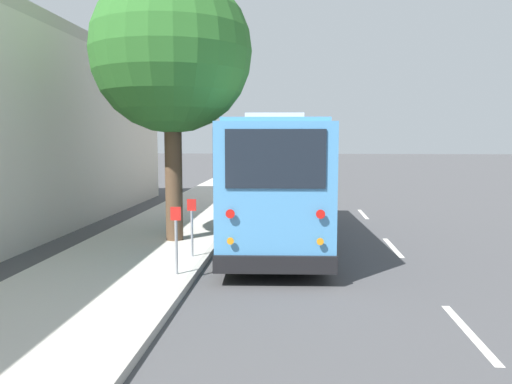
# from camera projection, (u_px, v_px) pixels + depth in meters

# --- Properties ---
(ground_plane) EXTENTS (160.00, 160.00, 0.00)m
(ground_plane) POSITION_uv_depth(u_px,v_px,m) (278.00, 238.00, 14.97)
(ground_plane) COLOR #474749
(sidewalk_slab) EXTENTS (80.00, 3.59, 0.15)m
(sidewalk_slab) POSITION_uv_depth(u_px,v_px,m) (163.00, 234.00, 15.23)
(sidewalk_slab) COLOR beige
(sidewalk_slab) RESTS_ON ground
(curb_strip) EXTENTS (80.00, 0.14, 0.15)m
(curb_strip) POSITION_uv_depth(u_px,v_px,m) (223.00, 234.00, 15.09)
(curb_strip) COLOR #AAA69D
(curb_strip) RESTS_ON ground
(shuttle_bus) EXTENTS (9.06, 3.12, 3.57)m
(shuttle_bus) POSITION_uv_depth(u_px,v_px,m) (273.00, 175.00, 14.15)
(shuttle_bus) COLOR #4C93D1
(shuttle_bus) RESTS_ON ground
(parked_sedan_tan) EXTENTS (4.67, 1.86, 1.27)m
(parked_sedan_tan) POSITION_uv_depth(u_px,v_px,m) (270.00, 188.00, 24.15)
(parked_sedan_tan) COLOR tan
(parked_sedan_tan) RESTS_ON ground
(parked_sedan_black) EXTENTS (4.49, 1.88, 1.29)m
(parked_sedan_black) POSITION_uv_depth(u_px,v_px,m) (279.00, 176.00, 31.59)
(parked_sedan_black) COLOR black
(parked_sedan_black) RESTS_ON ground
(parked_sedan_white) EXTENTS (4.32, 1.83, 1.28)m
(parked_sedan_white) POSITION_uv_depth(u_px,v_px,m) (278.00, 170.00, 37.49)
(parked_sedan_white) COLOR silver
(parked_sedan_white) RESTS_ON ground
(parked_sedan_silver) EXTENTS (4.52, 1.72, 1.26)m
(parked_sedan_silver) POSITION_uv_depth(u_px,v_px,m) (282.00, 165.00, 44.54)
(parked_sedan_silver) COLOR #A8AAAF
(parked_sedan_silver) RESTS_ON ground
(parked_sedan_navy) EXTENTS (4.50, 1.93, 1.29)m
(parked_sedan_navy) POSITION_uv_depth(u_px,v_px,m) (284.00, 161.00, 50.87)
(parked_sedan_navy) COLOR #19234C
(parked_sedan_navy) RESTS_ON ground
(street_tree) EXTENTS (4.35, 4.35, 7.97)m
(street_tree) POSITION_uv_depth(u_px,v_px,m) (172.00, 42.00, 13.50)
(street_tree) COLOR brown
(street_tree) RESTS_ON sidewalk_slab
(sign_post_near) EXTENTS (0.06, 0.22, 1.42)m
(sign_post_near) POSITION_uv_depth(u_px,v_px,m) (176.00, 240.00, 10.34)
(sign_post_near) COLOR gray
(sign_post_near) RESTS_ON sidewalk_slab
(sign_post_far) EXTENTS (0.06, 0.22, 1.39)m
(sign_post_far) POSITION_uv_depth(u_px,v_px,m) (192.00, 227.00, 11.92)
(sign_post_far) COLOR gray
(sign_post_far) RESTS_ON sidewalk_slab
(lane_stripe_behind) EXTENTS (2.40, 0.14, 0.01)m
(lane_stripe_behind) POSITION_uv_depth(u_px,v_px,m) (469.00, 332.00, 7.70)
(lane_stripe_behind) COLOR silver
(lane_stripe_behind) RESTS_ON ground
(lane_stripe_mid) EXTENTS (2.40, 0.14, 0.01)m
(lane_stripe_mid) POSITION_uv_depth(u_px,v_px,m) (393.00, 247.00, 13.64)
(lane_stripe_mid) COLOR silver
(lane_stripe_mid) RESTS_ON ground
(lane_stripe_ahead) EXTENTS (2.40, 0.14, 0.01)m
(lane_stripe_ahead) POSITION_uv_depth(u_px,v_px,m) (363.00, 214.00, 19.59)
(lane_stripe_ahead) COLOR silver
(lane_stripe_ahead) RESTS_ON ground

